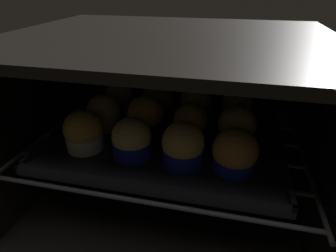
% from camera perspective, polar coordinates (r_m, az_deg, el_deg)
% --- Properties ---
extents(oven_cavity, '(0.59, 0.47, 0.37)m').
position_cam_1_polar(oven_cavity, '(0.62, 0.88, 1.72)').
color(oven_cavity, black).
rests_on(oven_cavity, ground).
extents(oven_rack, '(0.55, 0.42, 0.01)m').
position_cam_1_polar(oven_rack, '(0.60, -0.01, -2.92)').
color(oven_rack, '#4C494C').
rests_on(oven_rack, oven_cavity).
extents(baking_tray, '(0.45, 0.36, 0.02)m').
position_cam_1_polar(baking_tray, '(0.60, -0.00, -2.02)').
color(baking_tray, black).
rests_on(baking_tray, oven_rack).
extents(muffin_row0_col0, '(0.07, 0.07, 0.08)m').
position_cam_1_polar(muffin_row0_col0, '(0.55, -16.62, -1.14)').
color(muffin_row0_col0, silver).
rests_on(muffin_row0_col0, baking_tray).
extents(muffin_row0_col1, '(0.07, 0.07, 0.07)m').
position_cam_1_polar(muffin_row0_col1, '(0.51, -7.32, -2.80)').
color(muffin_row0_col1, '#1928B7').
rests_on(muffin_row0_col1, baking_tray).
extents(muffin_row0_col2, '(0.07, 0.07, 0.08)m').
position_cam_1_polar(muffin_row0_col2, '(0.49, 3.04, -4.02)').
color(muffin_row0_col2, '#1928B7').
rests_on(muffin_row0_col2, baking_tray).
extents(muffin_row0_col3, '(0.08, 0.08, 0.08)m').
position_cam_1_polar(muffin_row0_col3, '(0.49, 13.38, -5.21)').
color(muffin_row0_col3, '#1928B7').
rests_on(muffin_row0_col3, baking_tray).
extents(muffin_row1_col0, '(0.07, 0.07, 0.08)m').
position_cam_1_polar(muffin_row1_col0, '(0.62, -12.85, 2.47)').
color(muffin_row1_col0, silver).
rests_on(muffin_row1_col0, baking_tray).
extents(muffin_row1_col1, '(0.08, 0.08, 0.08)m').
position_cam_1_polar(muffin_row1_col1, '(0.59, -4.56, 2.08)').
color(muffin_row1_col1, '#1928B7').
rests_on(muffin_row1_col1, baking_tray).
extents(muffin_row1_col2, '(0.07, 0.07, 0.07)m').
position_cam_1_polar(muffin_row1_col2, '(0.57, 4.49, 0.60)').
color(muffin_row1_col2, '#1928B7').
rests_on(muffin_row1_col2, baking_tray).
extents(muffin_row1_col3, '(0.07, 0.07, 0.08)m').
position_cam_1_polar(muffin_row1_col3, '(0.56, 13.69, -0.22)').
color(muffin_row1_col3, '#7A238C').
rests_on(muffin_row1_col3, baking_tray).
extents(muffin_row2_col0, '(0.07, 0.07, 0.07)m').
position_cam_1_polar(muffin_row2_col0, '(0.70, -9.73, 5.71)').
color(muffin_row2_col0, red).
rests_on(muffin_row2_col0, baking_tray).
extents(muffin_row2_col1, '(0.08, 0.08, 0.08)m').
position_cam_1_polar(muffin_row2_col1, '(0.68, -2.20, 5.18)').
color(muffin_row2_col1, '#1928B7').
rests_on(muffin_row2_col1, baking_tray).
extents(muffin_row2_col2, '(0.07, 0.07, 0.08)m').
position_cam_1_polar(muffin_row2_col2, '(0.65, 5.57, 4.63)').
color(muffin_row2_col2, '#0C8C84').
rests_on(muffin_row2_col2, baking_tray).
extents(muffin_row2_col3, '(0.07, 0.07, 0.08)m').
position_cam_1_polar(muffin_row2_col3, '(0.65, 13.73, 3.77)').
color(muffin_row2_col3, '#7A238C').
rests_on(muffin_row2_col3, baking_tray).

